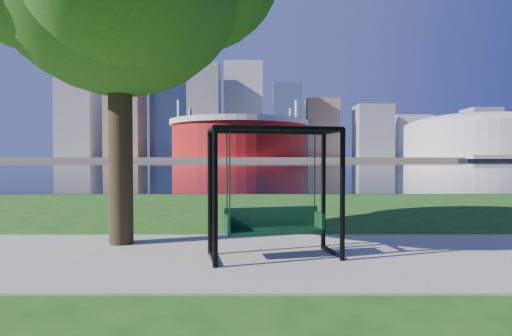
{
  "coord_description": "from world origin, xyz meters",
  "views": [
    {
      "loc": [
        -0.24,
        -7.67,
        1.81
      ],
      "look_at": [
        -0.22,
        0.0,
        1.61
      ],
      "focal_mm": 28.0,
      "sensor_mm": 36.0,
      "label": 1
    }
  ],
  "objects": [
    {
      "name": "arena",
      "position": [
        135.0,
        235.0,
        15.87
      ],
      "size": [
        84.0,
        84.0,
        26.56
      ],
      "color": "beige",
      "rests_on": "far_bank"
    },
    {
      "name": "far_bank",
      "position": [
        0.0,
        306.0,
        1.0
      ],
      "size": [
        900.0,
        228.0,
        2.0
      ],
      "primitive_type": "cube",
      "color": "#937F60",
      "rests_on": "ground"
    },
    {
      "name": "skyline",
      "position": [
        -4.27,
        319.39,
        35.89
      ],
      "size": [
        392.0,
        66.0,
        96.5
      ],
      "color": "gray",
      "rests_on": "far_bank"
    },
    {
      "name": "river",
      "position": [
        0.0,
        102.0,
        0.01
      ],
      "size": [
        900.0,
        180.0,
        0.02
      ],
      "primitive_type": "cube",
      "color": "black",
      "rests_on": "ground"
    },
    {
      "name": "path",
      "position": [
        0.0,
        -0.5,
        0.01
      ],
      "size": [
        120.0,
        4.0,
        0.03
      ],
      "primitive_type": "cube",
      "color": "#9E937F",
      "rests_on": "ground"
    },
    {
      "name": "barge",
      "position": [
        116.98,
        185.32,
        1.5
      ],
      "size": [
        33.05,
        8.89,
        3.3
      ],
      "rotation": [
        0.0,
        0.0,
        -0.0
      ],
      "color": "black",
      "rests_on": "river"
    },
    {
      "name": "stadium",
      "position": [
        -10.0,
        235.0,
        14.23
      ],
      "size": [
        83.0,
        83.0,
        32.0
      ],
      "color": "maroon",
      "rests_on": "far_bank"
    },
    {
      "name": "swing",
      "position": [
        0.09,
        -0.57,
        1.13
      ],
      "size": [
        2.44,
        1.42,
        2.34
      ],
      "rotation": [
        0.0,
        0.0,
        0.2
      ],
      "color": "black",
      "rests_on": "ground"
    },
    {
      "name": "ground",
      "position": [
        0.0,
        0.0,
        0.0
      ],
      "size": [
        900.0,
        900.0,
        0.0
      ],
      "primitive_type": "plane",
      "color": "#1E5114",
      "rests_on": "ground"
    }
  ]
}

